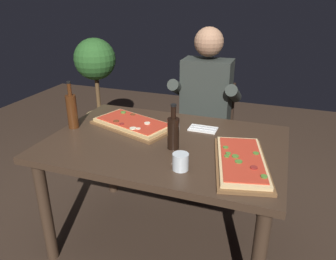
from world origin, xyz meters
name	(u,v)px	position (x,y,z in m)	size (l,w,h in m)	color
ground_plane	(166,238)	(0.00, 0.00, 0.00)	(6.40, 6.40, 0.00)	#38281E
dining_table	(165,155)	(0.00, 0.00, 0.64)	(1.40, 0.96, 0.74)	#3D2B1E
pizza_rectangular_front	(133,124)	(-0.28, 0.14, 0.76)	(0.61, 0.44, 0.05)	brown
pizza_rectangular_left	(241,161)	(0.47, -0.14, 0.76)	(0.38, 0.61, 0.05)	brown
wine_bottle_dark	(173,132)	(0.08, -0.08, 0.84)	(0.07, 0.07, 0.26)	black
oil_bottle_amber	(72,110)	(-0.64, -0.01, 0.86)	(0.07, 0.07, 0.31)	#47230F
tumbler_near_camera	(181,162)	(0.19, -0.29, 0.78)	(0.08, 0.08, 0.09)	silver
napkin_cutlery_set	(203,129)	(0.17, 0.25, 0.74)	(0.18, 0.11, 0.01)	white
diner_chair	(207,129)	(0.06, 0.86, 0.49)	(0.44, 0.44, 0.87)	black
seated_diner	(205,105)	(0.06, 0.74, 0.74)	(0.53, 0.41, 1.33)	#23232D
potted_plant_corner	(97,79)	(-1.22, 1.24, 0.72)	(0.43, 0.43, 1.14)	tan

